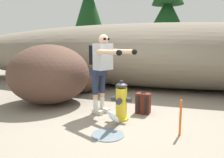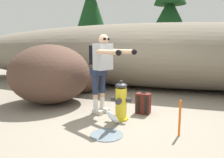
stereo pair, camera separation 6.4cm
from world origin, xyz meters
name	(u,v)px [view 2 (the right image)]	position (x,y,z in m)	size (l,w,h in m)	color
ground_plane	(117,117)	(0.00, 0.00, -0.02)	(56.00, 56.00, 0.04)	gray
dirt_embankment	(148,55)	(0.00, 3.38, 1.07)	(16.64, 3.20, 2.14)	#756B5B
fire_hydrant	(121,102)	(0.14, -0.17, 0.36)	(0.40, 0.35, 0.78)	yellow
hydrant_water_jet	(111,123)	(0.14, -0.75, 0.14)	(0.54, 0.93, 0.50)	silver
utility_worker	(102,64)	(-0.35, 0.06, 1.06)	(1.04, 0.77, 1.67)	beige
spare_backpack	(143,104)	(0.48, 0.36, 0.22)	(0.31, 0.30, 0.47)	#511E19
boulder_large	(50,74)	(-1.89, 0.41, 0.73)	(1.83, 1.97, 1.46)	#4E362C
boulder_mid	(85,81)	(-1.60, 1.78, 0.33)	(1.10, 0.83, 0.67)	#50382C
boulder_small	(49,83)	(-2.49, 1.22, 0.32)	(1.03, 0.82, 0.64)	#444638
pine_tree_far_left	(91,0)	(-5.02, 9.72, 4.24)	(2.32, 2.32, 7.74)	#47331E
pine_tree_left	(170,11)	(0.15, 9.06, 3.22)	(2.73, 2.73, 5.76)	#47331E
survey_stake	(180,118)	(1.26, -0.59, 0.30)	(0.04, 0.04, 0.60)	#E55914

